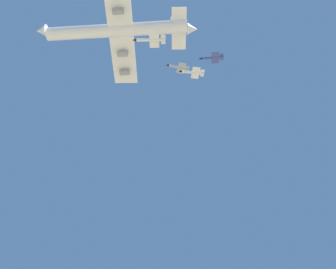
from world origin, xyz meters
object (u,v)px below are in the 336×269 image
Objects in this scene: carrier_jet at (120,30)px; chase_jet_high_escort at (179,68)px; chase_jet_trailing at (213,58)px; chase_jet_left_wing at (193,72)px; chase_jet_right_wing at (151,40)px.

carrier_jet is 4.48× the size of chase_jet_high_escort.
chase_jet_high_escort is (19.54, 11.34, 3.94)m from chase_jet_trailing.
chase_jet_trailing reaches higher than chase_jet_left_wing.
chase_jet_high_escort reaches higher than chase_jet_left_wing.
chase_jet_high_escort is at bearing -61.93° from chase_jet_left_wing.
chase_jet_right_wing is 0.93× the size of chase_jet_high_escort.
carrier_jet is at bearing 41.64° from chase_jet_high_escort.
carrier_jet is at bearing 39.59° from chase_jet_trailing.
chase_jet_trailing is (-6.18, -11.15, 15.84)m from chase_jet_left_wing.
chase_jet_left_wing is at bearing -137.70° from carrier_jet.
chase_jet_right_wing is at bearing 53.31° from chase_jet_left_wing.
chase_jet_trailing is 22.93m from chase_jet_high_escort.
chase_jet_right_wing is 65.80m from chase_jet_trailing.
chase_jet_left_wing is at bearing 9.39° from chase_jet_trailing.
carrier_jet is 66.81m from chase_jet_trailing.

